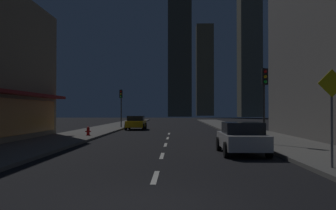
% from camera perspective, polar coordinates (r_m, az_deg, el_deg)
% --- Properties ---
extents(ground_plane, '(78.00, 136.00, 0.10)m').
position_cam_1_polar(ground_plane, '(39.76, 0.38, -3.82)').
color(ground_plane, black).
extents(sidewalk_right, '(4.00, 76.00, 0.15)m').
position_cam_1_polar(sidewalk_right, '(40.26, 10.42, -3.59)').
color(sidewalk_right, '#605E59').
rests_on(sidewalk_right, ground).
extents(sidewalk_left, '(4.00, 76.00, 0.15)m').
position_cam_1_polar(sidewalk_left, '(40.47, -9.59, -3.58)').
color(sidewalk_left, '#605E59').
rests_on(sidewalk_left, ground).
extents(lane_marking_center, '(0.16, 28.20, 0.01)m').
position_cam_1_polar(lane_marking_center, '(18.82, -0.62, -6.89)').
color(lane_marking_center, silver).
rests_on(lane_marking_center, ground).
extents(skyscraper_distant_tall, '(8.07, 7.97, 78.87)m').
position_cam_1_polar(skyscraper_distant_tall, '(134.00, 1.81, 15.32)').
color(skyscraper_distant_tall, '#484536').
rests_on(skyscraper_distant_tall, ground).
extents(skyscraper_distant_mid, '(7.05, 6.17, 37.71)m').
position_cam_1_polar(skyscraper_distant_mid, '(154.89, 5.68, 5.34)').
color(skyscraper_distant_mid, '#504C3C').
rests_on(skyscraper_distant_mid, ground).
extents(skyscraper_distant_short, '(6.87, 8.51, 55.07)m').
position_cam_1_polar(skyscraper_distant_short, '(126.09, 12.43, 10.80)').
color(skyscraper_distant_short, '#65604C').
rests_on(skyscraper_distant_short, ground).
extents(car_parked_near, '(1.98, 4.24, 1.45)m').
position_cam_1_polar(car_parked_near, '(17.16, 11.32, -4.98)').
color(car_parked_near, silver).
rests_on(car_parked_near, ground).
extents(car_parked_far, '(1.98, 4.24, 1.45)m').
position_cam_1_polar(car_parked_far, '(38.89, -4.96, -2.72)').
color(car_parked_far, gold).
rests_on(car_parked_far, ground).
extents(fire_hydrant_far_left, '(0.42, 0.30, 0.65)m').
position_cam_1_polar(fire_hydrant_far_left, '(28.02, -12.21, -3.99)').
color(fire_hydrant_far_left, red).
rests_on(fire_hydrant_far_left, sidewalk_left).
extents(traffic_light_near_right, '(0.32, 0.48, 4.20)m').
position_cam_1_polar(traffic_light_near_right, '(21.12, 14.65, 2.45)').
color(traffic_light_near_right, '#2D2D2D').
rests_on(traffic_light_near_right, sidewalk_right).
extents(traffic_light_far_left, '(0.32, 0.48, 4.20)m').
position_cam_1_polar(traffic_light_far_left, '(41.26, -7.25, 0.79)').
color(traffic_light_far_left, '#2D2D2D').
rests_on(traffic_light_far_left, sidewalk_left).
extents(street_lamp_right, '(1.96, 0.56, 6.58)m').
position_cam_1_polar(street_lamp_right, '(13.89, 21.80, 12.06)').
color(street_lamp_right, '#38383D').
rests_on(street_lamp_right, sidewalk_right).
extents(pedestrian_crossing_sign, '(0.91, 0.08, 3.15)m').
position_cam_1_polar(pedestrian_crossing_sign, '(12.93, 23.94, -0.60)').
color(pedestrian_crossing_sign, slate).
rests_on(pedestrian_crossing_sign, sidewalk_right).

